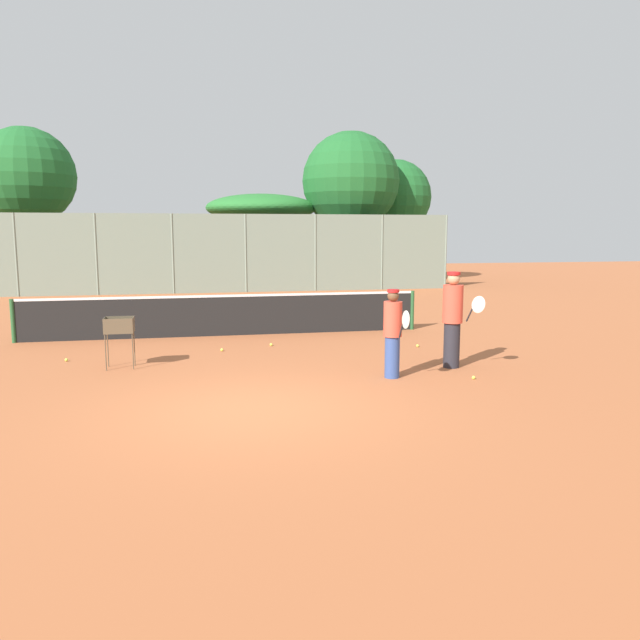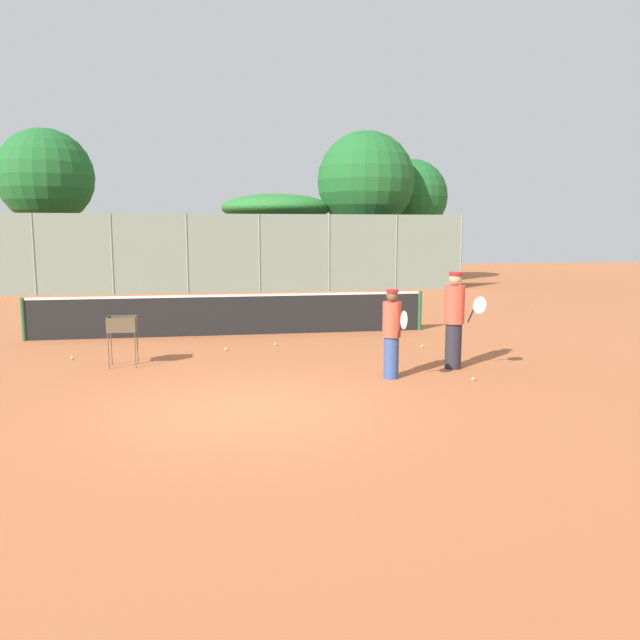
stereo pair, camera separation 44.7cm
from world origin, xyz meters
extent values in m
plane|color=#B26038|center=(0.00, 0.00, 0.00)|extent=(80.00, 80.00, 0.00)
cylinder|color=#26592D|center=(-5.11, 6.94, 0.54)|extent=(0.10, 0.10, 1.07)
cylinder|color=#26592D|center=(5.11, 6.94, 0.54)|extent=(0.10, 0.10, 1.07)
cube|color=black|center=(0.00, 6.94, 0.51)|extent=(10.22, 0.01, 1.01)
cube|color=white|center=(0.00, 6.94, 1.04)|extent=(10.22, 0.02, 0.06)
cylinder|color=gray|center=(-7.85, 18.51, 1.72)|extent=(0.08, 0.08, 3.44)
cylinder|color=gray|center=(-4.71, 18.51, 1.72)|extent=(0.08, 0.08, 3.44)
cylinder|color=gray|center=(-1.57, 18.51, 1.72)|extent=(0.08, 0.08, 3.44)
cylinder|color=gray|center=(1.57, 18.51, 1.72)|extent=(0.08, 0.08, 3.44)
cylinder|color=gray|center=(4.71, 18.51, 1.72)|extent=(0.08, 0.08, 3.44)
cylinder|color=gray|center=(7.85, 18.51, 1.72)|extent=(0.08, 0.08, 3.44)
cylinder|color=gray|center=(10.99, 18.51, 1.72)|extent=(0.08, 0.08, 3.44)
cube|color=gray|center=(0.00, 18.51, 1.72)|extent=(21.99, 0.01, 3.44)
cylinder|color=brown|center=(10.02, 23.36, 1.66)|extent=(0.32, 0.32, 3.32)
sphere|color=#1E6028|center=(10.02, 23.36, 4.51)|extent=(3.97, 3.97, 3.97)
cylinder|color=brown|center=(-8.14, 22.35, 1.95)|extent=(0.42, 0.42, 3.90)
sphere|color=#1E6028|center=(-8.14, 22.35, 5.23)|extent=(4.44, 4.44, 4.44)
cylinder|color=brown|center=(2.76, 22.65, 1.58)|extent=(0.52, 0.52, 3.15)
ellipsoid|color=#28722D|center=(2.76, 22.65, 3.85)|extent=(5.57, 5.57, 1.39)
cylinder|color=brown|center=(7.15, 21.63, 1.86)|extent=(0.37, 0.37, 3.72)
sphere|color=#1E6028|center=(7.15, 21.63, 5.18)|extent=(4.86, 4.86, 4.86)
cylinder|color=#26262D|center=(4.20, 2.19, 0.45)|extent=(0.32, 0.32, 0.90)
cylinder|color=#E54C38|center=(4.20, 2.19, 1.28)|extent=(0.39, 0.39, 0.75)
sphere|color=tan|center=(4.20, 2.19, 1.77)|extent=(0.24, 0.24, 0.24)
cylinder|color=red|center=(4.20, 2.19, 1.88)|extent=(0.26, 0.26, 0.06)
cylinder|color=black|center=(4.41, 1.88, 1.09)|extent=(0.11, 0.14, 0.27)
ellipsoid|color=silver|center=(4.51, 1.72, 1.31)|extent=(0.24, 0.35, 0.43)
cylinder|color=#334C8C|center=(2.76, 1.59, 0.39)|extent=(0.28, 0.28, 0.78)
cylinder|color=#E54C38|center=(2.76, 1.59, 1.10)|extent=(0.34, 0.34, 0.65)
sphere|color=brown|center=(2.76, 1.59, 1.53)|extent=(0.21, 0.21, 0.21)
cylinder|color=red|center=(2.76, 1.59, 1.62)|extent=(0.22, 0.22, 0.05)
cylinder|color=black|center=(2.80, 1.24, 0.94)|extent=(0.05, 0.15, 0.27)
ellipsoid|color=silver|center=(2.82, 1.07, 1.16)|extent=(0.08, 0.40, 0.43)
cylinder|color=brown|center=(-2.52, 3.28, 0.36)|extent=(0.02, 0.02, 0.72)
cylinder|color=brown|center=(-2.01, 3.28, 0.36)|extent=(0.02, 0.02, 0.72)
cylinder|color=brown|center=(-2.52, 3.64, 0.36)|extent=(0.02, 0.02, 0.72)
cylinder|color=brown|center=(-2.01, 3.64, 0.36)|extent=(0.02, 0.02, 0.72)
cube|color=brown|center=(-2.26, 3.46, 0.72)|extent=(0.55, 0.40, 0.01)
cube|color=brown|center=(-2.26, 3.26, 0.87)|extent=(0.55, 0.01, 0.30)
cube|color=brown|center=(-2.26, 3.66, 0.87)|extent=(0.55, 0.01, 0.30)
cube|color=brown|center=(-2.54, 3.46, 0.87)|extent=(0.01, 0.40, 0.30)
cube|color=brown|center=(-1.99, 3.46, 0.87)|extent=(0.01, 0.40, 0.30)
sphere|color=#D1E54C|center=(-2.19, 3.53, 0.81)|extent=(0.07, 0.07, 0.07)
sphere|color=#D1E54C|center=(-2.33, 3.58, 0.81)|extent=(0.07, 0.07, 0.07)
sphere|color=#D1E54C|center=(-2.15, 3.61, 0.76)|extent=(0.07, 0.07, 0.07)
sphere|color=#D1E54C|center=(-2.25, 3.60, 0.81)|extent=(0.07, 0.07, 0.07)
sphere|color=#D1E54C|center=(-2.30, 3.49, 0.76)|extent=(0.07, 0.07, 0.07)
sphere|color=#D1E54C|center=(-2.35, 3.60, 0.76)|extent=(0.07, 0.07, 0.07)
sphere|color=#D1E54C|center=(-2.39, 3.35, 0.76)|extent=(0.07, 0.07, 0.07)
sphere|color=#D1E54C|center=(-2.45, 3.49, 0.81)|extent=(0.07, 0.07, 0.07)
sphere|color=#D1E54C|center=(-2.38, 3.43, 0.76)|extent=(0.07, 0.07, 0.07)
sphere|color=#D1E54C|center=(-2.32, 3.42, 0.76)|extent=(0.07, 0.07, 0.07)
sphere|color=#D1E54C|center=(-2.31, 3.47, 0.81)|extent=(0.07, 0.07, 0.07)
sphere|color=#D1E54C|center=(-2.21, 3.57, 0.76)|extent=(0.07, 0.07, 0.07)
sphere|color=#D1E54C|center=(-2.26, 3.37, 0.76)|extent=(0.07, 0.07, 0.07)
sphere|color=#D1E54C|center=(4.32, 4.40, 0.03)|extent=(0.07, 0.07, 0.07)
sphere|color=#D1E54C|center=(-0.21, 4.82, 0.03)|extent=(0.07, 0.07, 0.07)
sphere|color=#D1E54C|center=(4.18, 1.15, 0.03)|extent=(0.07, 0.07, 0.07)
sphere|color=#D1E54C|center=(-3.45, 4.36, 0.03)|extent=(0.07, 0.07, 0.07)
sphere|color=#D1E54C|center=(0.97, 5.24, 0.03)|extent=(0.07, 0.07, 0.07)
cube|color=#3F4C8C|center=(5.46, 20.56, 0.45)|extent=(4.20, 1.70, 0.90)
cube|color=#33383D|center=(5.26, 20.56, 1.25)|extent=(2.20, 1.50, 0.70)
camera|label=1|loc=(-0.86, -9.21, 2.70)|focal=35.00mm
camera|label=2|loc=(-0.42, -9.29, 2.70)|focal=35.00mm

